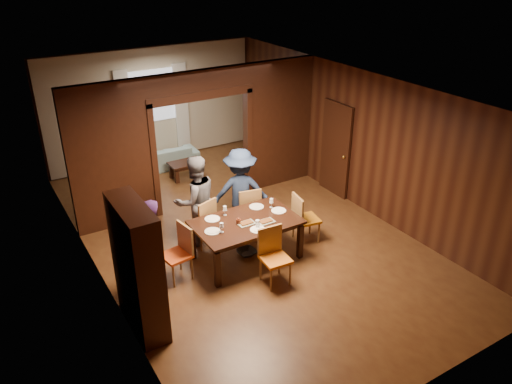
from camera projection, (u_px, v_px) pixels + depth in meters
floor at (241, 233)px, 9.81m from camera, size 9.00×9.00×0.00m
ceiling at (239, 88)px, 8.52m from camera, size 5.50×9.00×0.02m
room_walls at (196, 133)px, 10.58m from camera, size 5.52×9.01×2.90m
person_purple at (151, 246)px, 7.92m from camera, size 0.48×0.64×1.59m
person_grey at (196, 201)px, 9.16m from camera, size 0.87×0.69×1.75m
person_navy at (240, 191)px, 9.54m from camera, size 1.27×1.03×1.72m
sofa at (162, 158)px, 12.58m from camera, size 1.85×0.78×0.53m
serving_bowl at (246, 216)px, 8.78m from camera, size 0.35×0.35×0.09m
dining_table at (246, 240)px, 8.88m from camera, size 1.82×1.13×0.76m
coffee_table at (186, 170)px, 12.07m from camera, size 0.80×0.50×0.40m
chair_left at (176, 254)px, 8.28m from camera, size 0.50×0.50×0.97m
chair_right at (307, 218)px, 9.38m from camera, size 0.51×0.51×0.97m
chair_far_l at (200, 222)px, 9.25m from camera, size 0.56×0.56×0.97m
chair_far_r at (247, 209)px, 9.70m from camera, size 0.52×0.52×0.97m
chair_near at (275, 258)px, 8.18m from camera, size 0.47×0.47×0.97m
hutch at (138, 268)px, 7.04m from camera, size 0.40×1.20×2.00m
door_right at (336, 149)px, 10.98m from camera, size 0.06×0.90×2.10m
window_far at (152, 96)px, 12.45m from camera, size 1.20×0.03×1.30m
curtain_left at (125, 119)px, 12.27m from camera, size 0.35×0.06×2.40m
curtain_right at (182, 109)px, 12.97m from camera, size 0.35×0.06×2.40m
plate_left at (212, 231)px, 8.39m from camera, size 0.27×0.27×0.01m
plate_far_l at (212, 219)px, 8.77m from camera, size 0.27×0.27×0.01m
plate_far_r at (257, 207)px, 9.18m from camera, size 0.27×0.27×0.01m
plate_right at (279, 211)px, 9.04m from camera, size 0.27×0.27×0.01m
plate_near at (258, 230)px, 8.44m from camera, size 0.27×0.27×0.01m
platter_a at (246, 223)px, 8.61m from camera, size 0.30×0.20×0.04m
platter_b at (266, 221)px, 8.67m from camera, size 0.30×0.20×0.04m
wineglass_left at (222, 228)px, 8.33m from camera, size 0.08×0.08×0.18m
wineglass_far at (225, 211)px, 8.86m from camera, size 0.08×0.08×0.18m
wineglass_right at (271, 203)px, 9.12m from camera, size 0.08×0.08×0.18m
tumbler at (257, 224)px, 8.49m from camera, size 0.07×0.07×0.14m
condiment_jar at (238, 221)px, 8.60m from camera, size 0.08×0.08×0.11m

